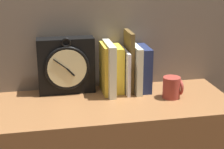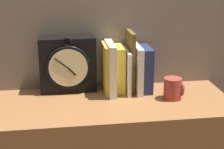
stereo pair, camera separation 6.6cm
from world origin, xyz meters
The scene contains 9 objects.
clock centered at (-0.16, 0.14, 1.04)m, with size 0.23×0.08×0.24m.
book_slot0_yellow centered at (-0.01, 0.11, 1.03)m, with size 0.01×0.13×0.20m.
book_slot1_cream centered at (0.01, 0.10, 1.03)m, with size 0.03×0.16×0.21m.
book_slot2_yellow centered at (0.04, 0.12, 1.02)m, with size 0.04×0.11×0.19m.
book_slot3_white centered at (0.08, 0.11, 1.02)m, with size 0.01×0.15×0.17m.
book_slot4_brown centered at (0.09, 0.12, 1.05)m, with size 0.02×0.12×0.25m.
book_slot5_cream centered at (0.12, 0.10, 1.03)m, with size 0.02×0.15×0.19m.
book_slot6_navy centered at (0.15, 0.11, 1.02)m, with size 0.04×0.13×0.18m.
mug centered at (0.24, 0.00, 0.97)m, with size 0.07×0.07×0.08m.
Camera 1 is at (-0.26, -1.30, 1.48)m, focal length 60.00 mm.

